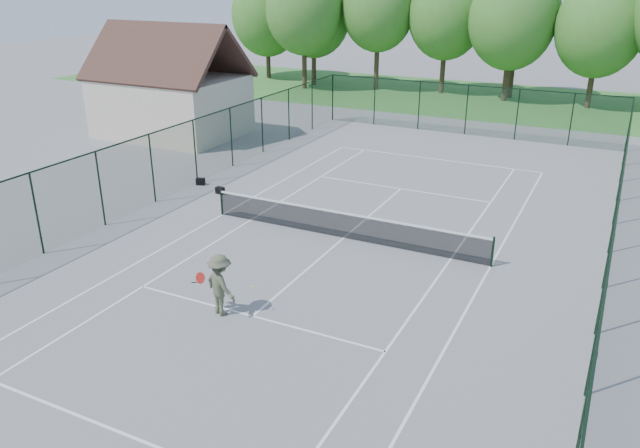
{
  "coord_description": "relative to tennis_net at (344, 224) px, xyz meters",
  "views": [
    {
      "loc": [
        8.78,
        -19.67,
        9.31
      ],
      "look_at": [
        0.0,
        -2.0,
        1.3
      ],
      "focal_mm": 35.0,
      "sensor_mm": 36.0,
      "label": 1
    }
  ],
  "objects": [
    {
      "name": "ground",
      "position": [
        0.0,
        0.0,
        -0.58
      ],
      "size": [
        140.0,
        140.0,
        0.0
      ],
      "primitive_type": "plane",
      "color": "gray",
      "rests_on": "ground"
    },
    {
      "name": "grass_far",
      "position": [
        0.0,
        30.0,
        -0.57
      ],
      "size": [
        80.0,
        16.0,
        0.01
      ],
      "primitive_type": "cube",
      "color": "#408635",
      "rests_on": "ground"
    },
    {
      "name": "court_lines",
      "position": [
        0.0,
        0.0,
        -0.57
      ],
      "size": [
        11.05,
        23.85,
        0.01
      ],
      "color": "white",
      "rests_on": "ground"
    },
    {
      "name": "tennis_net",
      "position": [
        0.0,
        0.0,
        0.0
      ],
      "size": [
        11.08,
        0.08,
        1.1
      ],
      "color": "black",
      "rests_on": "ground"
    },
    {
      "name": "fence_enclosure",
      "position": [
        0.0,
        0.0,
        0.98
      ],
      "size": [
        18.05,
        36.05,
        3.02
      ],
      "color": "#15331E",
      "rests_on": "ground"
    },
    {
      "name": "utility_building",
      "position": [
        -16.0,
        10.0,
        2.54
      ],
      "size": [
        8.6,
        6.27,
        6.63
      ],
      "color": "beige",
      "rests_on": "ground"
    },
    {
      "name": "tree_line_far",
      "position": [
        0.0,
        30.0,
        5.42
      ],
      "size": [
        39.4,
        6.4,
        9.7
      ],
      "color": "#463221",
      "rests_on": "ground"
    },
    {
      "name": "sports_bag_a",
      "position": [
        -8.64,
        2.77,
        -0.42
      ],
      "size": [
        0.46,
        0.36,
        0.32
      ],
      "primitive_type": "cube",
      "rotation": [
        0.0,
        0.0,
        0.34
      ],
      "color": "black",
      "rests_on": "ground"
    },
    {
      "name": "sports_bag_b",
      "position": [
        -7.09,
        2.14,
        -0.42
      ],
      "size": [
        0.41,
        0.27,
        0.3
      ],
      "primitive_type": "cube",
      "rotation": [
        0.0,
        0.0,
        -0.09
      ],
      "color": "black",
      "rests_on": "ground"
    },
    {
      "name": "tennis_player",
      "position": [
        -0.89,
        -6.65,
        0.36
      ],
      "size": [
        1.72,
        1.09,
        1.87
      ],
      "color": "#50553D",
      "rests_on": "ground"
    }
  ]
}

